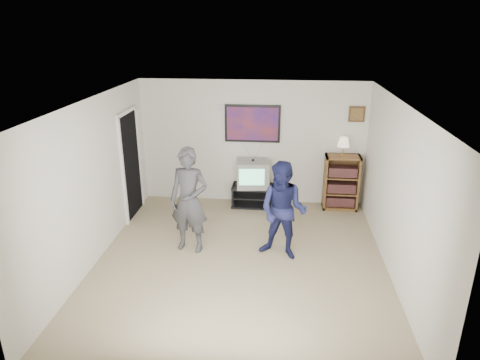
% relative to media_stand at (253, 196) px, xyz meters
% --- Properties ---
extents(room_shell, '(4.51, 5.00, 2.51)m').
position_rel_media_stand_xyz_m(room_shell, '(-0.05, -1.88, 1.04)').
color(room_shell, '#78624C').
rests_on(room_shell, ground).
extents(media_stand, '(0.86, 0.49, 0.43)m').
position_rel_media_stand_xyz_m(media_stand, '(0.00, 0.00, 0.00)').
color(media_stand, black).
rests_on(media_stand, room_shell).
extents(crt_television, '(0.69, 0.60, 0.53)m').
position_rel_media_stand_xyz_m(crt_television, '(-0.01, 0.00, 0.48)').
color(crt_television, gray).
rests_on(crt_television, media_stand).
extents(bookshelf, '(0.67, 0.38, 1.10)m').
position_rel_media_stand_xyz_m(bookshelf, '(1.74, 0.05, 0.34)').
color(bookshelf, '#582F1A').
rests_on(bookshelf, room_shell).
extents(table_lamp, '(0.24, 0.24, 0.38)m').
position_rel_media_stand_xyz_m(table_lamp, '(1.72, 0.04, 1.08)').
color(table_lamp, beige).
rests_on(table_lamp, bookshelf).
extents(person_tall, '(0.69, 0.52, 1.74)m').
position_rel_media_stand_xyz_m(person_tall, '(-0.90, -1.87, 0.65)').
color(person_tall, '#363639').
rests_on(person_tall, room_shell).
extents(person_short, '(0.92, 0.81, 1.58)m').
position_rel_media_stand_xyz_m(person_short, '(0.60, -1.96, 0.58)').
color(person_short, '#181B43').
rests_on(person_short, room_shell).
extents(controller_left, '(0.06, 0.12, 0.03)m').
position_rel_media_stand_xyz_m(controller_left, '(-0.87, -1.63, 1.08)').
color(controller_left, white).
rests_on(controller_left, person_tall).
extents(controller_right, '(0.06, 0.11, 0.03)m').
position_rel_media_stand_xyz_m(controller_right, '(0.62, -1.72, 0.79)').
color(controller_right, white).
rests_on(controller_right, person_short).
extents(poster, '(1.10, 0.03, 0.75)m').
position_rel_media_stand_xyz_m(poster, '(-0.05, 0.25, 1.44)').
color(poster, black).
rests_on(poster, room_shell).
extents(air_vent, '(0.28, 0.02, 0.14)m').
position_rel_media_stand_xyz_m(air_vent, '(-0.60, 0.25, 1.74)').
color(air_vent, white).
rests_on(air_vent, room_shell).
extents(small_picture, '(0.30, 0.03, 0.30)m').
position_rel_media_stand_xyz_m(small_picture, '(1.95, 0.25, 1.67)').
color(small_picture, '#442A15').
rests_on(small_picture, room_shell).
extents(doorway, '(0.03, 0.85, 2.00)m').
position_rel_media_stand_xyz_m(doorway, '(-2.28, -0.63, 0.79)').
color(doorway, black).
rests_on(doorway, room_shell).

